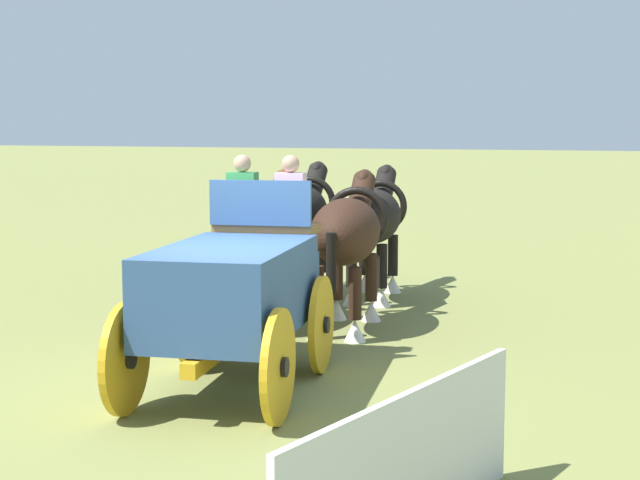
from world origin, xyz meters
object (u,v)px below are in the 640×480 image
(show_wagon, at_px, (235,289))
(draft_horse_lead_near, at_px, (300,215))
(draft_horse_lead_off, at_px, (374,219))
(draft_horse_rear_near, at_px, (261,232))
(draft_horse_rear_off, at_px, (347,234))

(show_wagon, height_order, draft_horse_lead_near, show_wagon)
(draft_horse_lead_near, xyz_separation_m, draft_horse_lead_off, (0.22, -1.28, -0.04))
(draft_horse_rear_near, distance_m, draft_horse_lead_near, 2.61)
(show_wagon, height_order, draft_horse_lead_off, show_wagon)
(draft_horse_lead_near, height_order, draft_horse_lead_off, draft_horse_lead_near)
(show_wagon, distance_m, draft_horse_rear_near, 3.53)
(draft_horse_rear_off, xyz_separation_m, draft_horse_lead_off, (2.57, 0.44, -0.02))
(show_wagon, bearing_deg, draft_horse_lead_near, 15.93)
(draft_horse_lead_near, bearing_deg, draft_horse_rear_near, -170.19)
(draft_horse_rear_near, relative_size, draft_horse_rear_off, 1.01)
(show_wagon, xyz_separation_m, draft_horse_rear_off, (3.52, -0.05, 0.25))
(draft_horse_rear_near, distance_m, draft_horse_rear_off, 1.30)
(draft_horse_rear_off, xyz_separation_m, draft_horse_lead_near, (2.34, 1.72, 0.02))
(draft_horse_rear_near, bearing_deg, draft_horse_rear_off, -80.06)
(draft_horse_rear_off, distance_m, draft_horse_lead_near, 2.91)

